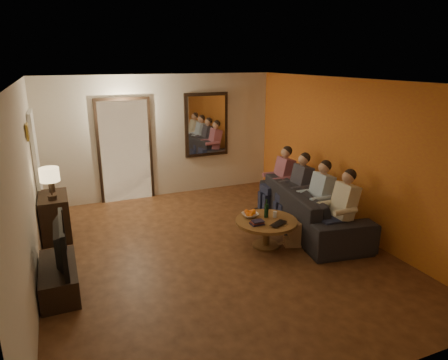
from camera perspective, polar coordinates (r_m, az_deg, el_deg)
name	(u,v)px	position (r m, az deg, el deg)	size (l,w,h in m)	color
floor	(214,251)	(6.37, -1.46, -10.12)	(5.00, 6.00, 0.01)	#432412
ceiling	(212,81)	(5.68, -1.66, 13.94)	(5.00, 6.00, 0.01)	white
back_wall	(162,137)	(8.69, -8.83, 6.14)	(5.00, 0.02, 2.60)	beige
front_wall	(347,263)	(3.47, 17.22, -11.31)	(5.00, 0.02, 2.60)	beige
left_wall	(26,193)	(5.54, -26.40, -1.63)	(0.02, 6.00, 2.60)	beige
right_wall	(349,156)	(7.16, 17.45, 3.26)	(0.02, 6.00, 2.60)	beige
orange_accent	(349,156)	(7.15, 17.39, 3.26)	(0.01, 6.00, 2.60)	orange
kitchen_doorway	(125,151)	(8.56, -13.92, 3.98)	(1.00, 0.06, 2.10)	#FFE0A5
door_trim	(125,152)	(8.56, -13.91, 3.96)	(1.12, 0.04, 2.22)	black
fridge_glimpse	(138,157)	(8.64, -12.22, 3.19)	(0.45, 0.03, 1.70)	silver
mirror_frame	(206,125)	(8.91, -2.52, 7.89)	(1.00, 0.05, 1.40)	black
mirror_glass	(207,125)	(8.88, -2.46, 7.86)	(0.86, 0.02, 1.26)	white
white_door	(37,169)	(7.83, -25.11, 1.43)	(0.06, 0.85, 2.04)	white
framed_art	(27,132)	(6.68, -26.27, 6.19)	(0.03, 0.28, 0.24)	#B28C33
art_canvas	(29,132)	(6.68, -26.14, 6.20)	(0.01, 0.22, 0.18)	brown
dresser	(55,216)	(7.27, -22.96, -4.82)	(0.45, 0.83, 0.74)	black
table_lamp	(51,184)	(6.86, -23.54, -0.49)	(0.30, 0.30, 0.54)	beige
flower_vase	(51,179)	(7.30, -23.51, 0.09)	(0.14, 0.14, 0.44)	red
tv_stand	(59,278)	(5.72, -22.49, -12.80)	(0.45, 1.09, 0.36)	black
tv	(55,244)	(5.51, -23.05, -8.44)	(0.14, 1.03, 0.59)	black
sofa	(311,207)	(7.25, 12.32, -3.78)	(1.02, 2.61, 0.76)	black
person_a	(340,214)	(6.45, 16.27, -4.64)	(0.60, 0.40, 1.20)	tan
person_b	(317,201)	(6.89, 13.17, -3.00)	(0.60, 0.40, 1.20)	tan
person_c	(298,191)	(7.35, 10.46, -1.56)	(0.60, 0.40, 1.20)	tan
person_d	(281,182)	(7.83, 8.08, -0.29)	(0.60, 0.40, 1.20)	tan
dog	(300,230)	(6.54, 10.84, -6.97)	(0.56, 0.24, 0.56)	olive
coffee_table	(266,233)	(6.47, 6.02, -7.54)	(0.98, 0.98, 0.45)	brown
bowl	(250,215)	(6.47, 3.75, -5.01)	(0.26, 0.26, 0.06)	white
oranges	(250,211)	(6.45, 3.76, -4.44)	(0.20, 0.20, 0.08)	orange
wine_bottle	(266,208)	(6.43, 6.09, -4.04)	(0.07, 0.07, 0.31)	black
wine_glass	(275,214)	(6.49, 7.28, -4.88)	(0.06, 0.06, 0.10)	silver
book_stack	(257,222)	(6.19, 4.75, -6.04)	(0.20, 0.15, 0.07)	black
laptop	(281,225)	(6.20, 8.15, -6.34)	(0.33, 0.21, 0.03)	black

